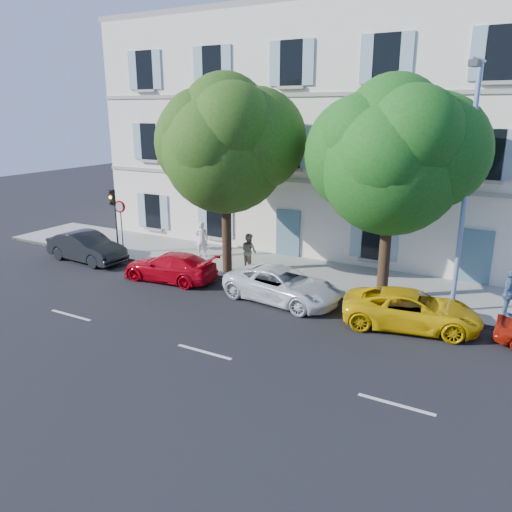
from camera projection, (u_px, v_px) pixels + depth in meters
The scene contains 16 objects.
ground at pixel (264, 309), 19.02m from camera, with size 90.00×90.00×0.00m, color black.
sidewalk at pixel (310, 275), 22.73m from camera, with size 36.00×4.50×0.15m, color #A09E96.
kerb at pixel (290, 289), 20.91m from camera, with size 36.00×0.16×0.16m, color #9E998E.
building at pixel (358, 136), 25.89m from camera, with size 28.00×7.00×12.00m, color white.
car_dark_sedan at pixel (87, 247), 24.90m from camera, with size 1.55×4.44×1.46m, color black.
car_red_coupe at pixel (170, 267), 22.10m from camera, with size 1.77×4.35×1.26m, color red.
car_white_coupe at pixel (282, 285), 19.69m from camera, with size 2.20×4.77×1.33m, color white.
car_yellow_supercar at pixel (411, 310), 17.31m from camera, with size 2.15×4.67×1.30m, color yellow.
tree_left at pixel (225, 151), 21.59m from camera, with size 5.47×5.47×8.48m.
tree_right at pixel (391, 164), 18.36m from camera, with size 5.30×5.30×8.17m.
traffic_light at pixel (114, 208), 25.25m from camera, with size 0.27×0.38×3.33m.
road_sign at pixel (121, 215), 25.65m from camera, with size 0.62×0.18×2.72m.
street_lamp at pixel (467, 178), 16.99m from camera, with size 0.34×1.86×8.71m.
pedestrian_a at pixel (202, 239), 25.17m from camera, with size 0.65×0.43×1.79m, color silver.
pedestrian_b at pixel (249, 251), 23.21m from camera, with size 0.82×0.64×1.69m, color tan.
pedestrian_c at pixel (509, 294), 17.71m from camera, with size 1.03×0.43×1.75m, color slate.
Camera 1 is at (8.32, -15.61, 7.31)m, focal length 35.00 mm.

